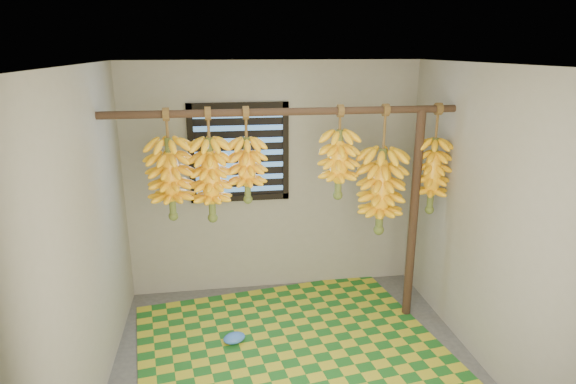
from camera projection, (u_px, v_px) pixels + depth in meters
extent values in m
cube|color=#444444|center=(298.00, 371.00, 3.90)|extent=(3.00, 3.00, 0.01)
cube|color=silver|center=(301.00, 64.00, 3.20)|extent=(3.00, 3.00, 0.01)
cube|color=gray|center=(274.00, 180.00, 4.98)|extent=(3.00, 0.01, 2.40)
cube|color=gray|center=(86.00, 245.00, 3.33)|extent=(0.01, 3.00, 2.40)
cube|color=gray|center=(488.00, 222.00, 3.77)|extent=(0.01, 3.00, 2.40)
cube|color=black|center=(239.00, 153.00, 4.81)|extent=(1.00, 0.04, 1.00)
cylinder|color=#3C261A|center=(285.00, 112.00, 3.98)|extent=(3.00, 0.06, 0.06)
cylinder|color=#3C261A|center=(413.00, 218.00, 4.45)|extent=(0.08, 0.08, 2.00)
cube|color=#1A5A1D|center=(289.00, 343.00, 4.25)|extent=(2.83, 2.40, 0.01)
ellipsoid|color=blue|center=(234.00, 338.00, 4.24)|extent=(0.24, 0.21, 0.08)
cylinder|color=brown|center=(208.00, 126.00, 3.92)|extent=(0.02, 0.02, 0.26)
cylinder|color=#4C5923|center=(211.00, 178.00, 4.04)|extent=(0.06, 0.06, 0.68)
cylinder|color=brown|center=(167.00, 126.00, 3.87)|extent=(0.02, 0.02, 0.25)
cylinder|color=#4C5923|center=(171.00, 177.00, 3.99)|extent=(0.06, 0.06, 0.65)
cylinder|color=brown|center=(246.00, 125.00, 3.96)|extent=(0.02, 0.02, 0.27)
cylinder|color=#4C5923|center=(247.00, 168.00, 4.07)|extent=(0.06, 0.06, 0.52)
cylinder|color=brown|center=(340.00, 120.00, 4.08)|extent=(0.02, 0.02, 0.22)
cylinder|color=#4C5923|center=(339.00, 162.00, 4.18)|extent=(0.06, 0.06, 0.56)
cylinder|color=brown|center=(385.00, 130.00, 4.16)|extent=(0.02, 0.02, 0.40)
cylinder|color=#4C5923|center=(381.00, 189.00, 4.32)|extent=(0.07, 0.07, 0.74)
cylinder|color=brown|center=(437.00, 124.00, 4.22)|extent=(0.02, 0.02, 0.32)
cylinder|color=#4C5923|center=(433.00, 174.00, 4.35)|extent=(0.06, 0.06, 0.65)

